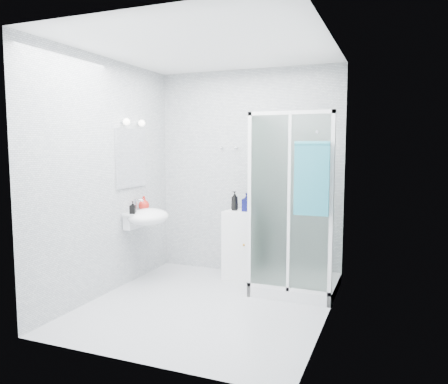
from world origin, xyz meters
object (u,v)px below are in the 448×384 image
at_px(hand_towel, 312,177).
at_px(shampoo_bottle_a, 235,201).
at_px(shower_enclosure, 288,252).
at_px(soap_dispenser_black, 133,207).
at_px(shampoo_bottle_b, 246,202).
at_px(soap_dispenser_orange, 144,203).
at_px(wall_basin, 147,217).
at_px(storage_cabinet, 240,244).

relative_size(hand_towel, shampoo_bottle_a, 3.13).
height_order(shower_enclosure, soap_dispenser_black, shower_enclosure).
distance_m(shower_enclosure, soap_dispenser_black, 1.86).
bearing_deg(shampoo_bottle_b, soap_dispenser_orange, -158.61).
relative_size(wall_basin, soap_dispenser_black, 3.82).
height_order(hand_towel, soap_dispenser_black, hand_towel).
xyz_separation_m(shampoo_bottle_b, soap_dispenser_orange, (-1.17, -0.46, -0.01)).
xyz_separation_m(shower_enclosure, shampoo_bottle_a, (-0.75, 0.27, 0.52)).
height_order(storage_cabinet, shampoo_bottle_b, shampoo_bottle_b).
height_order(hand_towel, soap_dispenser_orange, hand_towel).
bearing_deg(storage_cabinet, soap_dispenser_black, -138.29).
bearing_deg(storage_cabinet, wall_basin, -144.05).
distance_m(shampoo_bottle_a, shampoo_bottle_b, 0.16).
bearing_deg(soap_dispenser_black, shampoo_bottle_b, 33.77).
bearing_deg(shampoo_bottle_a, hand_towel, -32.24).
bearing_deg(shampoo_bottle_a, storage_cabinet, -6.90).
height_order(wall_basin, shampoo_bottle_a, shampoo_bottle_a).
bearing_deg(soap_dispenser_black, shampoo_bottle_a, 38.82).
bearing_deg(shampoo_bottle_b, wall_basin, -152.02).
bearing_deg(wall_basin, shower_enclosure, 10.81).
bearing_deg(storage_cabinet, soap_dispenser_orange, -151.13).
relative_size(hand_towel, shampoo_bottle_b, 3.31).
xyz_separation_m(shower_enclosure, wall_basin, (-1.66, -0.32, 0.35)).
relative_size(soap_dispenser_orange, soap_dispenser_black, 1.17).
distance_m(shampoo_bottle_b, soap_dispenser_black, 1.36).
xyz_separation_m(shower_enclosure, soap_dispenser_orange, (-1.76, -0.21, 0.50)).
height_order(shower_enclosure, shampoo_bottle_b, shower_enclosure).
xyz_separation_m(shower_enclosure, shampoo_bottle_b, (-0.59, 0.25, 0.51)).
bearing_deg(soap_dispenser_orange, hand_towel, -5.31).
height_order(wall_basin, soap_dispenser_black, wall_basin).
bearing_deg(shampoo_bottle_a, soap_dispenser_black, -141.18).
bearing_deg(shampoo_bottle_b, shower_enclosure, -22.97).
bearing_deg(hand_towel, wall_basin, 177.53).
bearing_deg(shampoo_bottle_a, wall_basin, -146.88).
xyz_separation_m(hand_towel, shampoo_bottle_b, (-0.91, 0.65, -0.37)).
height_order(shower_enclosure, shampoo_bottle_a, shower_enclosure).
xyz_separation_m(storage_cabinet, shampoo_bottle_b, (0.08, -0.01, 0.54)).
bearing_deg(shower_enclosure, hand_towel, -51.72).
relative_size(storage_cabinet, soap_dispenser_black, 5.80).
xyz_separation_m(storage_cabinet, shampoo_bottle_a, (-0.08, 0.01, 0.54)).
height_order(hand_towel, shampoo_bottle_b, hand_towel).
relative_size(shower_enclosure, soap_dispenser_black, 13.66).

